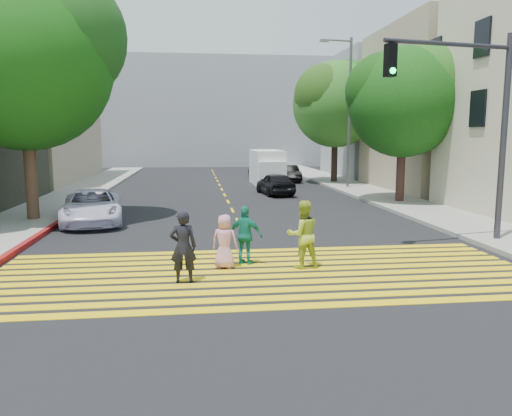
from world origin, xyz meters
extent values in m
plane|color=black|center=(0.00, 0.00, 0.00)|extent=(120.00, 120.00, 0.00)
cube|color=gray|center=(-8.50, 22.00, 0.07)|extent=(3.00, 40.00, 0.15)
cube|color=gray|center=(8.50, 15.00, 0.07)|extent=(3.00, 60.00, 0.15)
cube|color=maroon|center=(-6.90, 6.00, 0.08)|extent=(0.20, 8.00, 0.16)
cube|color=yellow|center=(0.00, -1.20, 0.01)|extent=(13.40, 0.35, 0.01)
cube|color=yellow|center=(0.00, -0.65, 0.01)|extent=(13.40, 0.35, 0.01)
cube|color=yellow|center=(0.00, -0.10, 0.01)|extent=(13.40, 0.35, 0.01)
cube|color=yellow|center=(0.00, 0.45, 0.01)|extent=(13.40, 0.35, 0.01)
cube|color=yellow|center=(0.00, 1.00, 0.01)|extent=(13.40, 0.35, 0.01)
cube|color=yellow|center=(0.00, 1.55, 0.01)|extent=(13.40, 0.35, 0.01)
cube|color=yellow|center=(0.00, 2.10, 0.01)|extent=(13.40, 0.35, 0.01)
cube|color=yellow|center=(0.00, 2.65, 0.01)|extent=(13.40, 0.35, 0.01)
cube|color=yellow|center=(0.00, 3.20, 0.01)|extent=(13.40, 0.35, 0.01)
cube|color=yellow|center=(0.00, 3.75, 0.01)|extent=(13.40, 0.35, 0.01)
cube|color=yellow|center=(0.00, 6.00, 0.01)|extent=(0.12, 1.40, 0.01)
cube|color=yellow|center=(0.00, 9.00, 0.01)|extent=(0.12, 1.40, 0.01)
cube|color=yellow|center=(0.00, 12.00, 0.01)|extent=(0.12, 1.40, 0.01)
cube|color=yellow|center=(0.00, 15.00, 0.01)|extent=(0.12, 1.40, 0.01)
cube|color=yellow|center=(0.00, 18.00, 0.01)|extent=(0.12, 1.40, 0.01)
cube|color=yellow|center=(0.00, 21.00, 0.01)|extent=(0.12, 1.40, 0.01)
cube|color=yellow|center=(0.00, 24.00, 0.01)|extent=(0.12, 1.40, 0.01)
cube|color=yellow|center=(0.00, 27.00, 0.01)|extent=(0.12, 1.40, 0.01)
cube|color=yellow|center=(0.00, 30.00, 0.01)|extent=(0.12, 1.40, 0.01)
cube|color=yellow|center=(0.00, 33.00, 0.01)|extent=(0.12, 1.40, 0.01)
cube|color=yellow|center=(0.00, 36.00, 0.01)|extent=(0.12, 1.40, 0.01)
cube|color=yellow|center=(0.00, 39.00, 0.01)|extent=(0.12, 1.40, 0.01)
cube|color=tan|center=(15.00, 19.00, 5.00)|extent=(10.00, 10.00, 10.00)
cube|color=gray|center=(15.00, 30.00, 5.00)|extent=(10.00, 10.00, 10.00)
cube|color=gray|center=(0.00, 48.00, 6.00)|extent=(30.00, 8.00, 12.00)
cylinder|color=#49291F|center=(-8.05, 9.75, 1.74)|extent=(0.48, 0.48, 3.48)
sphere|color=#1F4B0E|center=(-8.05, 9.75, 6.15)|extent=(6.93, 6.93, 6.69)
sphere|color=#155110|center=(-6.70, 10.02, 7.16)|extent=(5.20, 5.20, 5.02)
cylinder|color=black|center=(8.53, 13.19, 1.43)|extent=(0.56, 0.56, 2.86)
sphere|color=black|center=(8.53, 13.19, 5.01)|extent=(7.08, 7.08, 5.38)
sphere|color=#205A1B|center=(9.63, 13.03, 5.82)|extent=(5.31, 5.31, 4.04)
sphere|color=#083609|center=(7.58, 13.39, 5.55)|extent=(4.95, 4.95, 3.77)
cylinder|color=black|center=(8.20, 24.05, 1.58)|extent=(0.56, 0.56, 3.16)
sphere|color=#1B6426|center=(8.20, 24.05, 5.57)|extent=(7.59, 7.59, 6.02)
sphere|color=#0C5D15|center=(9.25, 24.71, 6.47)|extent=(5.70, 5.70, 4.51)
sphere|color=#214310|center=(7.26, 23.53, 6.17)|extent=(5.32, 5.32, 4.21)
imported|color=black|center=(-1.97, 0.77, 0.85)|extent=(0.62, 0.41, 1.70)
imported|color=#A9C131|center=(1.05, 1.70, 0.88)|extent=(0.94, 0.78, 1.76)
imported|color=pink|center=(-0.94, 1.93, 0.70)|extent=(0.80, 0.65, 1.41)
imported|color=#178068|center=(-0.37, 2.24, 0.79)|extent=(1.00, 0.76, 1.58)
imported|color=silver|center=(-5.68, 9.20, 0.66)|extent=(2.91, 5.02, 1.32)
imported|color=black|center=(2.93, 17.77, 0.65)|extent=(2.00, 3.98, 1.30)
imported|color=#A0A0A0|center=(3.74, 29.39, 0.64)|extent=(2.08, 4.52, 1.28)
imported|color=black|center=(5.27, 25.81, 0.61)|extent=(1.29, 3.68, 1.21)
cube|color=white|center=(3.32, 23.94, 1.20)|extent=(1.96, 4.80, 2.39)
cube|color=silver|center=(3.34, 21.83, 0.86)|extent=(1.83, 1.17, 1.72)
cylinder|color=black|center=(2.58, 22.21, 0.33)|extent=(0.25, 0.67, 0.67)
cylinder|color=black|center=(4.11, 22.23, 0.33)|extent=(0.25, 0.67, 0.67)
cylinder|color=black|center=(2.54, 25.65, 0.33)|extent=(0.25, 0.67, 0.67)
cylinder|color=#292929|center=(4.07, 25.67, 0.33)|extent=(0.25, 0.67, 0.67)
cylinder|color=#2F2D35|center=(7.87, 3.95, 3.23)|extent=(0.22, 0.22, 6.46)
cylinder|color=#29282F|center=(5.75, 3.58, 6.03)|extent=(4.27, 0.86, 0.13)
cube|color=black|center=(3.84, 3.26, 5.50)|extent=(0.32, 0.32, 0.91)
sphere|color=#05F350|center=(3.86, 3.11, 5.19)|extent=(0.20, 0.20, 0.17)
cylinder|color=#525357|center=(8.04, 20.32, 4.70)|extent=(0.19, 0.19, 9.39)
cylinder|color=gray|center=(7.11, 20.21, 9.18)|extent=(1.88, 0.34, 0.13)
cube|color=gray|center=(6.28, 20.11, 9.13)|extent=(0.54, 0.29, 0.16)
camera|label=1|loc=(-1.67, -10.64, 3.40)|focal=35.00mm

